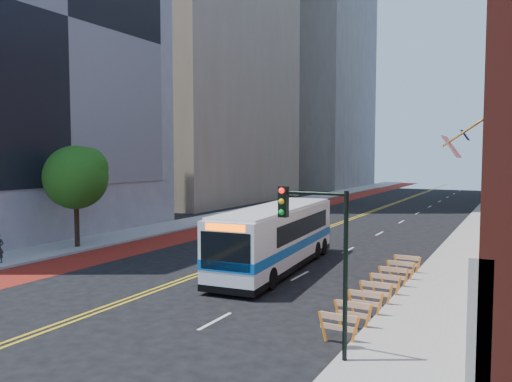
{
  "coord_description": "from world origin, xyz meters",
  "views": [
    {
      "loc": [
        14.77,
        -17.32,
        6.15
      ],
      "look_at": [
        1.16,
        8.0,
        4.14
      ],
      "focal_mm": 35.0,
      "sensor_mm": 36.0,
      "label": 1
    }
  ],
  "objects": [
    {
      "name": "center_line_inner",
      "position": [
        -0.18,
        30.0,
        0.0
      ],
      "size": [
        0.14,
        140.0,
        0.01
      ],
      "primitive_type": "cube",
      "color": "gold",
      "rests_on": "ground"
    },
    {
      "name": "transit_bus",
      "position": [
        3.04,
        6.94,
        1.79
      ],
      "size": [
        3.87,
        12.66,
        3.43
      ],
      "rotation": [
        0.0,
        0.0,
        0.09
      ],
      "color": "silver",
      "rests_on": "ground"
    },
    {
      "name": "car_a",
      "position": [
        -7.29,
        26.35,
        0.67
      ],
      "size": [
        2.29,
        4.18,
        1.35
      ],
      "primitive_type": "imported",
      "rotation": [
        0.0,
        0.0,
        -0.18
      ],
      "color": "black",
      "rests_on": "ground"
    },
    {
      "name": "construction_barriers",
      "position": [
        9.6,
        3.42,
        0.68
      ],
      "size": [
        1.42,
        10.91,
        1.0
      ],
      "color": "orange",
      "rests_on": "ground"
    },
    {
      "name": "ground",
      "position": [
        0.0,
        0.0,
        0.0
      ],
      "size": [
        160.0,
        160.0,
        0.0
      ],
      "primitive_type": "plane",
      "color": "black",
      "rests_on": "ground"
    },
    {
      "name": "grey_building_left",
      "position": [
        -20.9,
        8.0,
        15.01
      ],
      "size": [
        14.1,
        24.0,
        30.0
      ],
      "color": "gray",
      "rests_on": "ground"
    },
    {
      "name": "car_b",
      "position": [
        -5.62,
        31.77,
        0.79
      ],
      "size": [
        2.6,
        5.05,
        1.58
      ],
      "primitive_type": "imported",
      "rotation": [
        0.0,
        0.0,
        -0.2
      ],
      "color": "black",
      "rests_on": "ground"
    },
    {
      "name": "center_line_outer",
      "position": [
        0.18,
        30.0,
        0.0
      ],
      "size": [
        0.14,
        140.0,
        0.01
      ],
      "primitive_type": "cube",
      "color": "gold",
      "rests_on": "ground"
    },
    {
      "name": "midrise_left_far",
      "position": [
        -24.0,
        78.0,
        32.5
      ],
      "size": [
        20.0,
        26.0,
        65.0
      ],
      "primitive_type": "cube",
      "color": "slate",
      "rests_on": "ground"
    },
    {
      "name": "traffic_signal",
      "position": [
        9.41,
        -3.51,
        3.72
      ],
      "size": [
        2.21,
        0.34,
        5.07
      ],
      "color": "black",
      "rests_on": "sidewalk_right"
    },
    {
      "name": "bus_lane_paint",
      "position": [
        -8.1,
        30.0,
        0.0
      ],
      "size": [
        3.6,
        140.0,
        0.01
      ],
      "primitive_type": "cube",
      "color": "#63160E",
      "rests_on": "ground"
    },
    {
      "name": "street_tree",
      "position": [
        -11.24,
        6.04,
        4.91
      ],
      "size": [
        4.2,
        4.2,
        6.7
      ],
      "color": "black",
      "rests_on": "sidewalk_left"
    },
    {
      "name": "car_c",
      "position": [
        -9.3,
        34.82,
        0.73
      ],
      "size": [
        3.74,
        5.42,
        1.46
      ],
      "primitive_type": "imported",
      "rotation": [
        0.0,
        0.0,
        0.37
      ],
      "color": "black",
      "rests_on": "ground"
    },
    {
      "name": "lane_dashes",
      "position": [
        4.8,
        38.0,
        0.01
      ],
      "size": [
        0.14,
        98.2,
        0.01
      ],
      "color": "silver",
      "rests_on": "ground"
    },
    {
      "name": "sidewalk_right",
      "position": [
        12.0,
        30.0,
        0.07
      ],
      "size": [
        4.0,
        140.0,
        0.15
      ],
      "primitive_type": "cube",
      "color": "gray",
      "rests_on": "ground"
    },
    {
      "name": "sidewalk_left",
      "position": [
        -12.0,
        30.0,
        0.07
      ],
      "size": [
        4.0,
        140.0,
        0.15
      ],
      "primitive_type": "cube",
      "color": "gray",
      "rests_on": "ground"
    }
  ]
}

